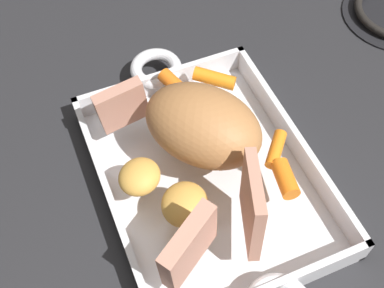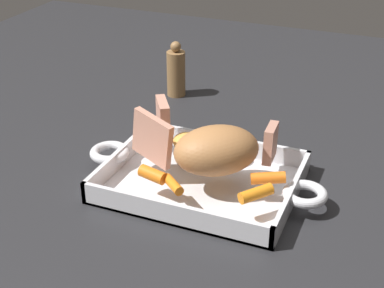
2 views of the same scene
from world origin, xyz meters
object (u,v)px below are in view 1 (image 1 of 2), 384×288
object	(u,v)px
roast_slice_thin	(189,247)
baby_carrot_southwest	(285,179)
roast_slice_thick	(122,106)
baby_carrot_long	(214,78)
roast_slice_outer	(252,204)
potato_whole	(139,177)
pork_roast	(203,125)
potato_near_roast	(185,204)
baby_carrot_northwest	(177,87)
baby_carrot_southeast	(276,149)
roasting_dish	(207,176)

from	to	relation	value
roast_slice_thin	baby_carrot_southwest	size ratio (longest dim) A/B	1.67
baby_carrot_southwest	roast_slice_thin	bearing A→B (deg)	107.86
roast_slice_thick	baby_carrot_long	xyz separation A→B (m)	(0.01, -0.13, -0.02)
roast_slice_thin	roast_slice_outer	bearing A→B (deg)	-78.37
roast_slice_thin	potato_whole	size ratio (longest dim) A/B	1.49
pork_roast	potato_near_roast	distance (m)	0.09
baby_carrot_long	potato_whole	distance (m)	0.18
pork_roast	roast_slice_thick	size ratio (longest dim) A/B	2.35
roast_slice_thick	baby_carrot_long	world-z (taller)	roast_slice_thick
pork_roast	roast_slice_thin	distance (m)	0.15
baby_carrot_long	baby_carrot_northwest	distance (m)	0.05
roast_slice_outer	roast_slice_thin	distance (m)	0.08
baby_carrot_southeast	pork_roast	bearing A→B (deg)	59.71
baby_carrot_northwest	baby_carrot_southeast	xyz separation A→B (m)	(-0.13, -0.07, -0.00)
roasting_dish	roast_slice_thin	distance (m)	0.14
potato_whole	potato_near_roast	size ratio (longest dim) A/B	0.90
baby_carrot_southwest	baby_carrot_northwest	xyz separation A→B (m)	(0.18, 0.06, -0.00)
baby_carrot_southwest	baby_carrot_southeast	bearing A→B (deg)	-14.50
roast_slice_thick	baby_carrot_long	distance (m)	0.13
baby_carrot_northwest	potato_whole	world-z (taller)	potato_whole
potato_near_roast	roast_slice_thick	bearing A→B (deg)	9.04
pork_roast	baby_carrot_long	size ratio (longest dim) A/B	2.59
pork_roast	roast_slice_thick	distance (m)	0.10
roast_slice_thin	roast_slice_thick	distance (m)	0.20
pork_roast	potato_near_roast	world-z (taller)	pork_roast
baby_carrot_southwest	roasting_dish	bearing A→B (deg)	50.90
pork_roast	baby_carrot_southeast	size ratio (longest dim) A/B	2.92
pork_roast	baby_carrot_southwest	distance (m)	0.11
baby_carrot_southwest	potato_whole	xyz separation A→B (m)	(0.06, 0.15, 0.00)
roast_slice_thick	potato_near_roast	bearing A→B (deg)	-170.96
baby_carrot_long	baby_carrot_northwest	bearing A→B (deg)	84.46
roasting_dish	roast_slice_thin	bearing A→B (deg)	146.92
pork_roast	roast_slice_thin	size ratio (longest dim) A/B	1.91
roast_slice_thin	potato_near_roast	bearing A→B (deg)	-18.17
pork_roast	baby_carrot_southeast	distance (m)	0.09
roasting_dish	baby_carrot_northwest	xyz separation A→B (m)	(0.12, -0.01, 0.04)
roast_slice_thick	potato_near_roast	xyz separation A→B (m)	(-0.14, -0.02, -0.02)
baby_carrot_northwest	roasting_dish	bearing A→B (deg)	175.97
baby_carrot_long	roast_slice_thin	bearing A→B (deg)	149.78
baby_carrot_northwest	potato_near_roast	distance (m)	0.17
baby_carrot_northwest	potato_whole	xyz separation A→B (m)	(-0.11, 0.09, 0.00)
baby_carrot_northwest	potato_whole	distance (m)	0.14
roast_slice_outer	baby_carrot_northwest	distance (m)	0.21
baby_carrot_long	potato_near_roast	distance (m)	0.19
pork_roast	roast_slice_thick	world-z (taller)	pork_roast
roast_slice_outer	potato_whole	world-z (taller)	roast_slice_outer
roast_slice_thick	potato_near_roast	world-z (taller)	roast_slice_thick
roast_slice_outer	baby_carrot_long	xyz separation A→B (m)	(0.20, -0.05, -0.03)
baby_carrot_southwest	potato_whole	world-z (taller)	potato_whole
pork_roast	roast_slice_outer	bearing A→B (deg)	-177.13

